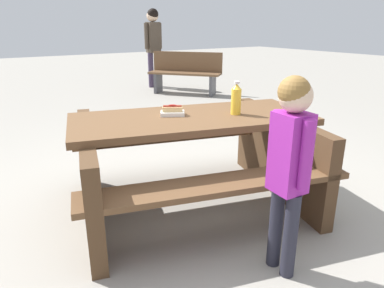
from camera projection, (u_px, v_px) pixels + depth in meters
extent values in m
plane|color=gray|center=(192.00, 204.00, 2.91)|extent=(30.00, 30.00, 0.00)
cube|color=brown|center=(192.00, 119.00, 2.67)|extent=(1.94, 1.22, 0.05)
cube|color=brown|center=(218.00, 185.00, 2.26)|extent=(1.81, 0.75, 0.04)
cube|color=brown|center=(174.00, 135.00, 3.27)|extent=(1.81, 0.75, 0.04)
cube|color=#4D3520|center=(90.00, 177.00, 2.57)|extent=(0.47, 1.38, 0.70)
cube|color=#4D3520|center=(279.00, 154.00, 3.02)|extent=(0.47, 1.38, 0.70)
cylinder|color=yellow|center=(236.00, 102.00, 2.68)|extent=(0.08, 0.08, 0.20)
cone|color=yellow|center=(237.00, 86.00, 2.64)|extent=(0.07, 0.07, 0.04)
cylinder|color=silver|center=(237.00, 82.00, 2.63)|extent=(0.04, 0.04, 0.02)
cube|color=white|center=(173.00, 113.00, 2.67)|extent=(0.21, 0.19, 0.03)
cube|color=#D8B272|center=(172.00, 109.00, 2.66)|extent=(0.16, 0.12, 0.04)
cylinder|color=maroon|center=(172.00, 107.00, 2.66)|extent=(0.14, 0.09, 0.03)
ellipsoid|color=maroon|center=(172.00, 105.00, 2.65)|extent=(0.07, 0.06, 0.01)
cylinder|color=#262633|center=(276.00, 226.00, 2.10)|extent=(0.08, 0.08, 0.53)
cylinder|color=#262633|center=(290.00, 236.00, 2.01)|extent=(0.08, 0.08, 0.53)
cube|color=purple|center=(290.00, 153.00, 1.90)|extent=(0.18, 0.19, 0.45)
cylinder|color=purple|center=(276.00, 143.00, 1.98)|extent=(0.07, 0.07, 0.38)
cylinder|color=purple|center=(306.00, 156.00, 1.80)|extent=(0.07, 0.07, 0.38)
sphere|color=beige|center=(296.00, 96.00, 1.80)|extent=(0.18, 0.18, 0.18)
sphere|color=olive|center=(294.00, 92.00, 1.78)|extent=(0.17, 0.17, 0.17)
cube|color=brown|center=(185.00, 73.00, 7.29)|extent=(1.27, 1.41, 0.04)
cube|color=brown|center=(187.00, 62.00, 7.38)|extent=(0.99, 1.18, 0.40)
cube|color=#4C4C51|center=(158.00, 83.00, 7.53)|extent=(0.31, 0.28, 0.41)
cube|color=#4C4C51|center=(213.00, 86.00, 7.20)|extent=(0.31, 0.28, 0.41)
cylinder|color=#3F334C|center=(151.00, 70.00, 8.09)|extent=(0.12, 0.12, 0.78)
cylinder|color=#3F334C|center=(158.00, 70.00, 8.18)|extent=(0.12, 0.12, 0.78)
cube|color=#4C3F33|center=(153.00, 37.00, 7.90)|extent=(0.26, 0.24, 0.66)
cylinder|color=#4C3F33|center=(147.00, 36.00, 7.81)|extent=(0.10, 0.10, 0.56)
cylinder|color=#4C3F33|center=(160.00, 36.00, 7.98)|extent=(0.10, 0.10, 0.56)
sphere|color=beige|center=(152.00, 16.00, 7.75)|extent=(0.26, 0.26, 0.26)
sphere|color=black|center=(153.00, 14.00, 7.73)|extent=(0.25, 0.25, 0.25)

